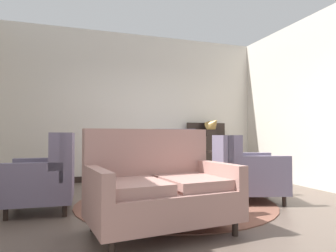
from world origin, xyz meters
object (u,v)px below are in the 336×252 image
object	(u,v)px
coffee_table	(160,175)
settee	(160,189)
porcelain_vase	(161,158)
armchair_far_left	(48,177)
armchair_beside_settee	(243,173)
armchair_near_sideboard	(174,162)
side_table	(218,166)
sideboard	(209,154)
gramophone	(213,126)

from	to	relation	value
coffee_table	settee	distance (m)	1.45
porcelain_vase	armchair_far_left	size ratio (longest dim) A/B	0.35
porcelain_vase	armchair_beside_settee	distance (m)	1.23
armchair_near_sideboard	side_table	size ratio (longest dim) A/B	1.69
armchair_far_left	sideboard	bearing A→B (deg)	124.62
settee	armchair_far_left	size ratio (longest dim) A/B	1.51
settee	side_table	size ratio (longest dim) A/B	2.23
coffee_table	armchair_near_sideboard	xyz separation A→B (m)	(0.65, 1.16, 0.07)
armchair_near_sideboard	sideboard	size ratio (longest dim) A/B	0.91
gramophone	armchair_far_left	bearing A→B (deg)	-150.11
settee	coffee_table	bearing A→B (deg)	66.36
sideboard	porcelain_vase	bearing A→B (deg)	-133.39
porcelain_vase	settee	bearing A→B (deg)	-107.87
armchair_near_sideboard	side_table	world-z (taller)	armchair_near_sideboard
armchair_far_left	side_table	bearing A→B (deg)	109.50
coffee_table	armchair_far_left	xyz separation A→B (m)	(-1.53, -0.15, 0.06)
armchair_far_left	sideboard	world-z (taller)	sideboard
coffee_table	sideboard	size ratio (longest dim) A/B	0.68
coffee_table	armchair_near_sideboard	distance (m)	1.34
settee	armchair_far_left	world-z (taller)	settee
armchair_beside_settee	armchair_near_sideboard	size ratio (longest dim) A/B	1.00
settee	armchair_beside_settee	size ratio (longest dim) A/B	1.33
armchair_beside_settee	gramophone	size ratio (longest dim) A/B	2.37
settee	armchair_near_sideboard	xyz separation A→B (m)	(1.07, 2.55, 0.03)
armchair_near_sideboard	armchair_far_left	size ratio (longest dim) A/B	1.14
porcelain_vase	armchair_beside_settee	xyz separation A→B (m)	(1.10, -0.50, -0.20)
settee	armchair_far_left	xyz separation A→B (m)	(-1.11, 1.23, 0.01)
coffee_table	sideboard	distance (m)	2.52
porcelain_vase	side_table	bearing A→B (deg)	25.98
settee	armchair_beside_settee	bearing A→B (deg)	24.18
armchair_beside_settee	sideboard	distance (m)	2.35
side_table	settee	bearing A→B (deg)	-130.27
armchair_far_left	sideboard	distance (m)	3.81
armchair_beside_settee	armchair_far_left	distance (m)	2.69
armchair_beside_settee	sideboard	bearing A→B (deg)	2.55
gramophone	settee	bearing A→B (deg)	-124.96
settee	armchair_beside_settee	xyz separation A→B (m)	(1.56, 0.93, -0.00)
sideboard	gramophone	world-z (taller)	gramophone
side_table	coffee_table	bearing A→B (deg)	-152.85
porcelain_vase	armchair_far_left	distance (m)	1.60
settee	armchair_near_sideboard	size ratio (longest dim) A/B	1.32
gramophone	side_table	bearing A→B (deg)	-112.38
armchair_near_sideboard	armchair_far_left	distance (m)	2.55
armchair_beside_settee	armchair_near_sideboard	bearing A→B (deg)	33.65
porcelain_vase	settee	world-z (taller)	settee
armchair_far_left	side_table	xyz separation A→B (m)	(2.86, 0.83, -0.03)
porcelain_vase	armchair_near_sideboard	xyz separation A→B (m)	(0.61, 1.11, -0.17)
porcelain_vase	armchair_near_sideboard	bearing A→B (deg)	61.13
coffee_table	armchair_far_left	bearing A→B (deg)	-174.33
armchair_beside_settee	sideboard	xyz separation A→B (m)	(0.58, 2.28, 0.13)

